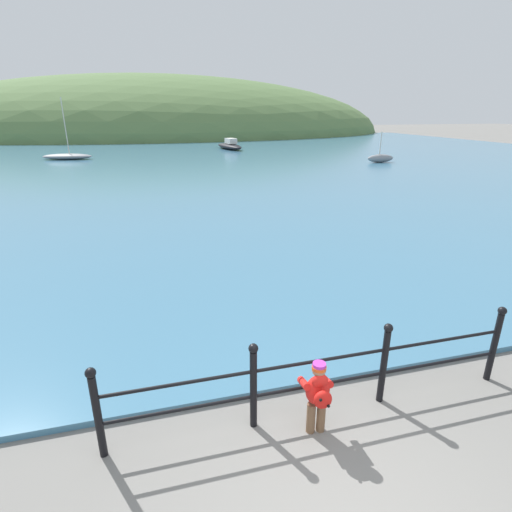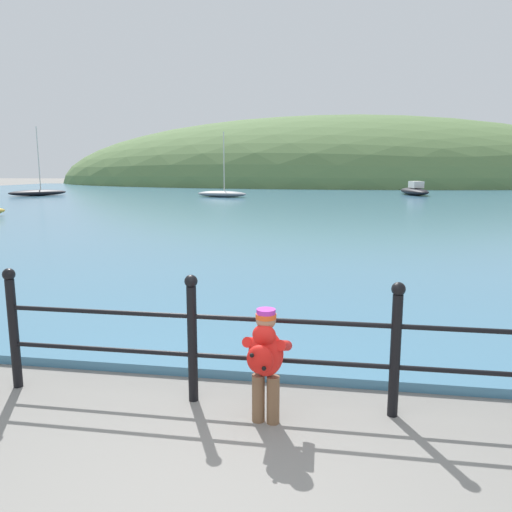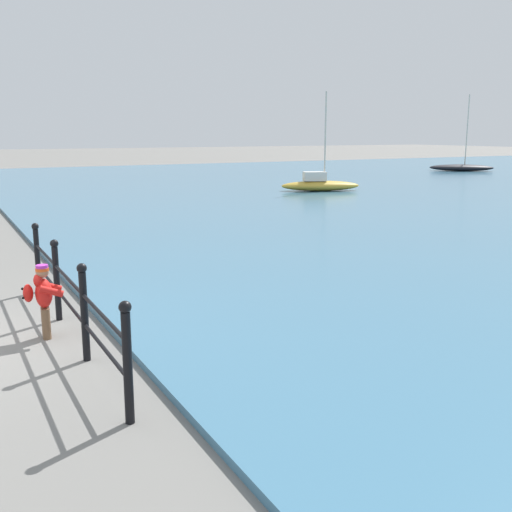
{
  "view_description": "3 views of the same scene",
  "coord_description": "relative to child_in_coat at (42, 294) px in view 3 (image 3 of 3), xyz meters",
  "views": [
    {
      "loc": [
        -1.57,
        -2.44,
        3.81
      ],
      "look_at": [
        0.23,
        4.26,
        1.27
      ],
      "focal_mm": 28.0,
      "sensor_mm": 36.0,
      "label": 1
    },
    {
      "loc": [
        0.75,
        -2.74,
        2.15
      ],
      "look_at": [
        -0.34,
        3.86,
        0.98
      ],
      "focal_mm": 35.0,
      "sensor_mm": 36.0,
      "label": 2
    },
    {
      "loc": [
        8.3,
        0.08,
        2.71
      ],
      "look_at": [
        0.38,
        4.3,
        0.86
      ],
      "focal_mm": 42.0,
      "sensor_mm": 36.0,
      "label": 3
    }
  ],
  "objects": [
    {
      "name": "boat_twin_mast",
      "position": [
        -22.15,
        31.21,
        -0.26
      ],
      "size": [
        3.82,
        4.27,
        5.18
      ],
      "color": "black",
      "rests_on": "water"
    },
    {
      "name": "child_in_coat",
      "position": [
        0.0,
        0.0,
        0.0
      ],
      "size": [
        0.4,
        0.55,
        1.0
      ],
      "color": "brown",
      "rests_on": "ground"
    },
    {
      "name": "boat_blue_hull",
      "position": [
        -14.74,
        14.39,
        -0.21
      ],
      "size": [
        2.36,
        3.76,
        4.42
      ],
      "color": "gold",
      "rests_on": "water"
    },
    {
      "name": "iron_railing",
      "position": [
        0.18,
        0.31,
        0.04
      ],
      "size": [
        5.57,
        0.12,
        1.21
      ],
      "color": "black",
      "rests_on": "ground"
    }
  ]
}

